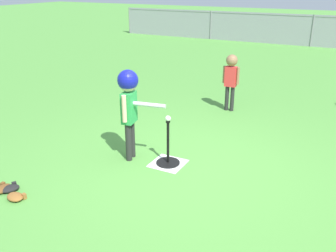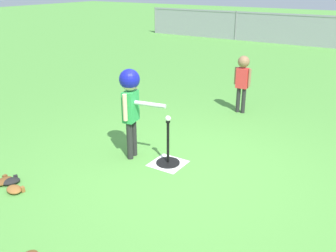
% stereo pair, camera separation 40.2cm
% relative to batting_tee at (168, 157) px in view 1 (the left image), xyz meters
% --- Properties ---
extents(ground_plane, '(60.00, 60.00, 0.00)m').
position_rel_batting_tee_xyz_m(ground_plane, '(0.34, -0.07, -0.09)').
color(ground_plane, '#51933D').
extents(home_plate, '(0.44, 0.44, 0.01)m').
position_rel_batting_tee_xyz_m(home_plate, '(0.00, -0.00, -0.09)').
color(home_plate, white).
rests_on(home_plate, ground_plane).
extents(batting_tee, '(0.32, 0.32, 0.62)m').
position_rel_batting_tee_xyz_m(batting_tee, '(0.00, 0.00, 0.00)').
color(batting_tee, black).
rests_on(batting_tee, ground_plane).
extents(baseball_on_tee, '(0.07, 0.07, 0.07)m').
position_rel_batting_tee_xyz_m(baseball_on_tee, '(0.00, -0.00, 0.56)').
color(baseball_on_tee, white).
rests_on(baseball_on_tee, batting_tee).
extents(batter_child, '(0.65, 0.36, 1.26)m').
position_rel_batting_tee_xyz_m(batter_child, '(-0.53, -0.09, 0.80)').
color(batter_child, '#262626').
rests_on(batter_child, ground_plane).
extents(fielder_deep_left, '(0.32, 0.21, 1.07)m').
position_rel_batting_tee_xyz_m(fielder_deep_left, '(0.01, 2.50, 0.59)').
color(fielder_deep_left, '#262626').
rests_on(fielder_deep_left, ground_plane).
extents(glove_by_plate, '(0.18, 0.23, 0.07)m').
position_rel_batting_tee_xyz_m(glove_by_plate, '(-1.40, -1.53, -0.06)').
color(glove_by_plate, brown).
rests_on(glove_by_plate, ground_plane).
extents(glove_near_bats, '(0.25, 0.20, 0.07)m').
position_rel_batting_tee_xyz_m(glove_near_bats, '(-1.13, -1.59, -0.06)').
color(glove_near_bats, brown).
rests_on(glove_near_bats, ground_plane).
extents(glove_tossed_aside, '(0.25, 0.27, 0.07)m').
position_rel_batting_tee_xyz_m(glove_tossed_aside, '(-1.33, -1.49, -0.06)').
color(glove_tossed_aside, black).
rests_on(glove_tossed_aside, ground_plane).
extents(outfield_fence, '(16.06, 0.06, 1.15)m').
position_rel_batting_tee_xyz_m(outfield_fence, '(0.34, 10.86, 0.52)').
color(outfield_fence, slate).
rests_on(outfield_fence, ground_plane).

